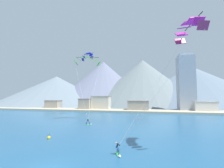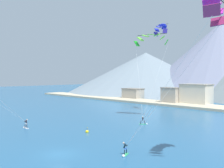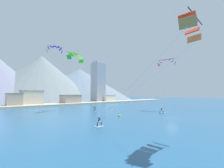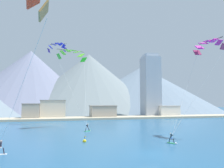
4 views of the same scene
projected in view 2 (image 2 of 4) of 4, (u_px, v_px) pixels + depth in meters
ground_plane at (59, 154)px, 30.29m from camera, size 400.00×400.00×0.00m
kitesurfer_near_lead at (26, 125)px, 45.53m from camera, size 1.76×0.61×1.73m
kitesurfer_near_trail at (144, 122)px, 49.04m from camera, size 1.64×1.35×1.62m
kitesurfer_mid_center at (125, 152)px, 29.81m from camera, size 1.06×1.76×1.62m
parafoil_kite_near_trail at (151, 39)px, 55.33m from camera, size 7.56×8.97×17.69m
parafoil_kite_mid_center at (213, 9)px, 24.88m from camera, size 10.80×5.96×15.98m
parafoil_kite_distant_high_outer at (161, 28)px, 64.05m from camera, size 5.33×3.61×2.57m
race_marker_buoy at (87, 132)px, 41.86m from camera, size 0.56×0.56×1.02m
shore_building_promenade_mid at (133, 94)px, 99.78m from camera, size 7.91×5.30×4.57m
shore_building_quay_west at (196, 95)px, 80.85m from camera, size 9.18×6.50×6.92m
shore_building_old_town at (171, 96)px, 83.76m from camera, size 5.82×4.19×5.66m
mountain_peak_east_shoulder at (221, 58)px, 130.68m from camera, size 84.94×84.94×37.65m
mountain_peak_far_spur at (146, 73)px, 143.27m from camera, size 89.72×89.72×22.90m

